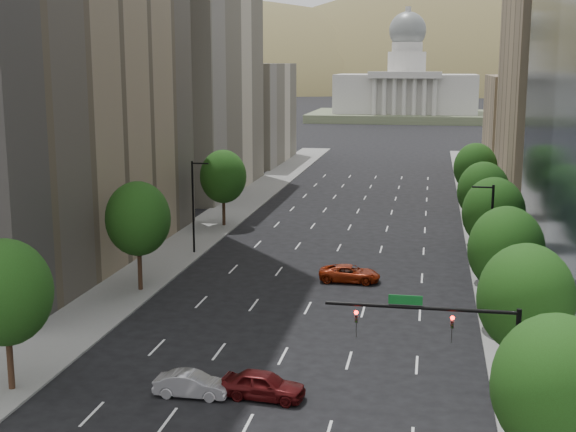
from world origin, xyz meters
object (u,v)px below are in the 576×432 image
Objects in this scene: capitol at (406,93)px; car_red_far at (350,273)px; car_maroon at (264,385)px; traffic_signal at (463,343)px; car_silver at (192,384)px.

capitol reaches higher than car_red_far.
capitol is 12.97× the size of car_maroon.
traffic_signal is 1.78× the size of car_red_far.
traffic_signal reaches higher than car_red_far.
car_red_far is at bearing 0.66° from car_maroon.
car_maroon is 1.11× the size of car_silver.
car_silver is at bearing 166.20° from car_red_far.
car_maroon is (-10.38, 3.56, -4.38)m from traffic_signal.
traffic_signal reaches higher than car_silver.
capitol is 11.70× the size of car_red_far.
car_red_far is (-8.20, 27.84, -4.46)m from traffic_signal.
car_red_far is (6.16, 24.70, 0.03)m from car_silver.
car_red_far is at bearing -89.30° from capitol.
traffic_signal is 219.99m from capitol.
traffic_signal is 15.36m from car_silver.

